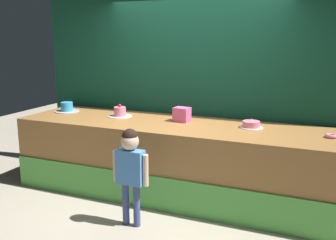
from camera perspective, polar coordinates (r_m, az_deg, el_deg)
name	(u,v)px	position (r m, az deg, el deg)	size (l,w,h in m)	color
ground_plane	(160,211)	(4.64, -1.17, -13.37)	(12.00, 12.00, 0.00)	#ADA38E
stage_platform	(177,160)	(4.94, 1.40, -5.92)	(4.20, 1.12, 0.94)	#9E6B38
curtain_backdrop	(195,75)	(5.33, 4.06, 6.72)	(4.73, 0.08, 2.99)	#144C38
child_figure	(130,164)	(4.08, -5.64, -6.54)	(0.42, 0.19, 1.08)	#3F4C8C
pink_box	(182,114)	(4.93, 2.09, 0.83)	(0.20, 0.16, 0.18)	pink
donut	(331,136)	(4.51, 23.18, -2.19)	(0.14, 0.14, 0.04)	pink
cake_left	(67,108)	(5.78, -14.84, 1.78)	(0.36, 0.36, 0.14)	silver
cake_center	(120,112)	(5.28, -7.19, 1.12)	(0.33, 0.33, 0.18)	white
cake_right	(251,125)	(4.70, 12.29, -0.68)	(0.28, 0.28, 0.13)	white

